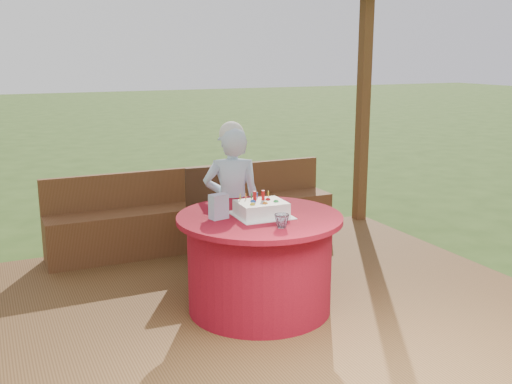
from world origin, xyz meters
TOP-DOWN VIEW (x-y plane):
  - ground at (0.00, 0.00)m, footprint 60.00×60.00m
  - deck at (0.00, 0.00)m, footprint 4.50×4.00m
  - pergola at (0.00, 0.00)m, footprint 4.50×4.00m
  - bench at (0.00, 1.72)m, footprint 3.00×0.42m
  - table at (-0.08, 0.01)m, footprint 1.26×1.26m
  - chair at (-0.01, 1.22)m, footprint 0.47×0.47m
  - elderly_woman at (-0.03, 0.68)m, footprint 0.57×0.47m
  - birthday_cake at (-0.07, 0.00)m, footprint 0.42×0.42m
  - gift_bag at (-0.39, 0.06)m, footprint 0.14×0.11m
  - drinking_glass at (-0.08, -0.35)m, footprint 0.13×0.13m

SIDE VIEW (x-z plane):
  - ground at x=0.00m, z-range 0.00..0.00m
  - deck at x=0.00m, z-range 0.00..0.12m
  - bench at x=0.00m, z-range -0.02..0.79m
  - table at x=-0.08m, z-range 0.13..0.88m
  - chair at x=-0.01m, z-range 0.17..1.07m
  - elderly_woman at x=-0.03m, z-range 0.12..1.52m
  - drinking_glass at x=-0.08m, z-range 0.88..0.97m
  - birthday_cake at x=-0.07m, z-range 0.84..1.02m
  - gift_bag at x=-0.39m, z-range 0.88..1.06m
  - pergola at x=0.00m, z-range 1.05..3.77m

